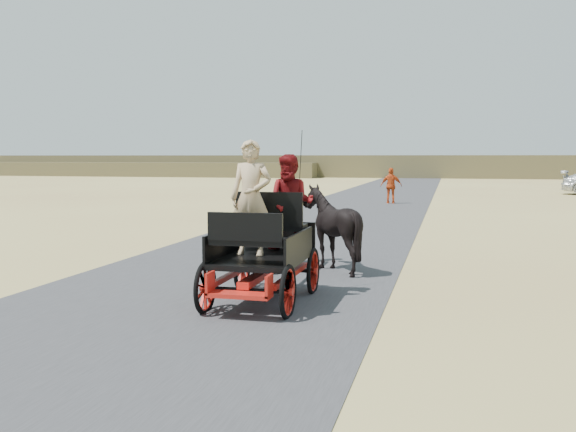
% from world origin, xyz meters
% --- Properties ---
extents(ground, '(140.00, 140.00, 0.00)m').
position_xyz_m(ground, '(0.00, 0.00, 0.00)').
color(ground, tan).
extents(road, '(6.00, 140.00, 0.01)m').
position_xyz_m(road, '(0.00, 0.00, 0.01)').
color(road, '#38383A').
rests_on(road, ground).
extents(ridge_far, '(140.00, 6.00, 2.40)m').
position_xyz_m(ridge_far, '(0.00, 62.00, 1.20)').
color(ridge_far, brown).
rests_on(ridge_far, ground).
extents(ridge_near, '(40.00, 4.00, 1.60)m').
position_xyz_m(ridge_near, '(-30.00, 58.00, 0.80)').
color(ridge_near, brown).
rests_on(ridge_near, ground).
extents(carriage, '(1.30, 2.40, 0.72)m').
position_xyz_m(carriage, '(1.11, 0.41, 0.36)').
color(carriage, black).
rests_on(carriage, ground).
extents(horse_left, '(0.91, 2.01, 1.70)m').
position_xyz_m(horse_left, '(0.56, 3.41, 0.85)').
color(horse_left, black).
rests_on(horse_left, ground).
extents(horse_right, '(1.37, 1.54, 1.70)m').
position_xyz_m(horse_right, '(1.66, 3.41, 0.85)').
color(horse_right, black).
rests_on(horse_right, ground).
extents(driver_man, '(0.66, 0.43, 1.80)m').
position_xyz_m(driver_man, '(0.91, 0.46, 1.62)').
color(driver_man, tan).
rests_on(driver_man, carriage).
extents(passenger_woman, '(0.77, 0.60, 1.58)m').
position_xyz_m(passenger_woman, '(1.41, 1.01, 1.51)').
color(passenger_woman, '#660C0F').
rests_on(passenger_woman, carriage).
extents(pedestrian, '(1.03, 0.48, 1.73)m').
position_xyz_m(pedestrian, '(1.16, 22.03, 0.86)').
color(pedestrian, '#CA4617').
rests_on(pedestrian, ground).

